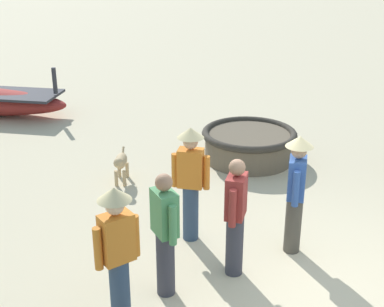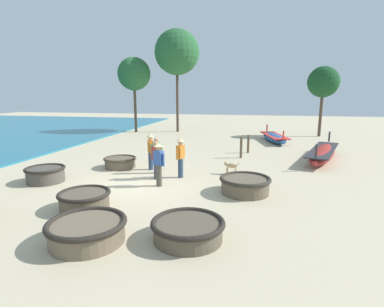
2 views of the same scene
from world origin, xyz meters
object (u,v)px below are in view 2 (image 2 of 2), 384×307
Objects in this scene: mooring_post_inland at (241,147)px; fisherman_by_coracle at (157,155)px; tree_leftmost at (177,52)px; mooring_post_shoreline at (248,144)px; long_boat_ochre_hull at (323,153)px; tree_center at (134,74)px; fisherman_with_hat at (159,161)px; fisherman_crouching at (150,149)px; tree_rightmost at (323,82)px; fisherman_standing_left at (180,155)px; coracle_weathered at (87,230)px; dog at (231,166)px; coracle_far_left at (245,184)px; coracle_tilted at (85,199)px; long_boat_red_hull at (274,138)px; coracle_nearest at (120,162)px; fisherman_standing_right at (156,159)px; coracle_front_right at (45,174)px; coracle_upturned at (188,229)px.

fisherman_by_coracle is at bearing -131.35° from mooring_post_inland.
mooring_post_inland is 13.89m from tree_leftmost.
tree_leftmost is at bearing 126.10° from mooring_post_shoreline.
fisherman_by_coracle is at bearing -150.69° from long_boat_ochre_hull.
mooring_post_inland is 0.18× the size of tree_center.
fisherman_with_hat is 7.98m from mooring_post_shoreline.
tree_rightmost reaches higher than fisherman_crouching.
fisherman_crouching is 1.06× the size of fisherman_by_coracle.
mooring_post_shoreline is at bearing 65.99° from fisherman_standing_left.
tree_center reaches higher than tree_rightmost.
coracle_weathered is at bearing -86.76° from fisherman_by_coracle.
tree_center reaches higher than dog.
long_boat_ochre_hull is at bearing 36.33° from fisherman_standing_left.
coracle_far_left is at bearing -89.71° from mooring_post_shoreline.
long_boat_red_hull reaches higher than coracle_tilted.
fisherman_crouching reaches higher than coracle_nearest.
coracle_nearest is at bearing 108.91° from coracle_weathered.
fisherman_with_hat reaches higher than fisherman_standing_right.
coracle_nearest is 0.85× the size of coracle_far_left.
long_boat_red_hull is at bearing 72.24° from coracle_weathered.
fisherman_with_hat is 1.06× the size of fisherman_standing_right.
fisherman_standing_right is 7.34m from mooring_post_shoreline.
coracle_weathered is 6.37m from fisherman_by_coracle.
mooring_post_shoreline is (7.77, 7.69, 0.21)m from coracle_front_right.
coracle_far_left is 0.20× the size of tree_leftmost.
fisherman_with_hat is at bearing -69.31° from fisherman_by_coracle.
fisherman_with_hat is at bearing 86.02° from coracle_weathered.
coracle_nearest is at bearing -87.04° from tree_leftmost.
coracle_nearest is 2.81m from fisherman_standing_right.
fisherman_with_hat is at bearing -113.58° from mooring_post_shoreline.
tree_rightmost is (1.68, 9.50, 4.00)m from long_boat_ochre_hull.
tree_center is (-6.77, 14.56, 4.33)m from fisherman_standing_right.
long_boat_red_hull reaches higher than dog.
coracle_tilted is 0.94× the size of fisherman_with_hat.
fisherman_crouching is 0.25× the size of tree_center.
mooring_post_shoreline is (3.58, 6.41, -0.30)m from fisherman_standing_right.
fisherman_standing_left is (5.11, 1.71, 0.63)m from coracle_front_right.
coracle_far_left is at bearing -86.25° from mooring_post_inland.
tree_rightmost reaches higher than mooring_post_inland.
long_boat_ochre_hull reaches higher than coracle_front_right.
coracle_nearest is at bearing -140.25° from mooring_post_shoreline.
coracle_upturned is 7.48m from coracle_front_right.
tree_leftmost is (1.16, 16.75, 6.71)m from coracle_front_right.
fisherman_with_hat is at bearing 176.38° from coracle_far_left.
coracle_nearest is 14.63m from tree_center.
dog is (-4.57, -3.92, 0.02)m from long_boat_ochre_hull.
coracle_front_right is at bearing 143.51° from coracle_tilted.
fisherman_standing_right is at bearing -72.49° from fisherman_by_coracle.
fisherman_standing_left is at bearing -31.47° from fisherman_crouching.
coracle_upturned is at bearing -28.49° from coracle_front_right.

